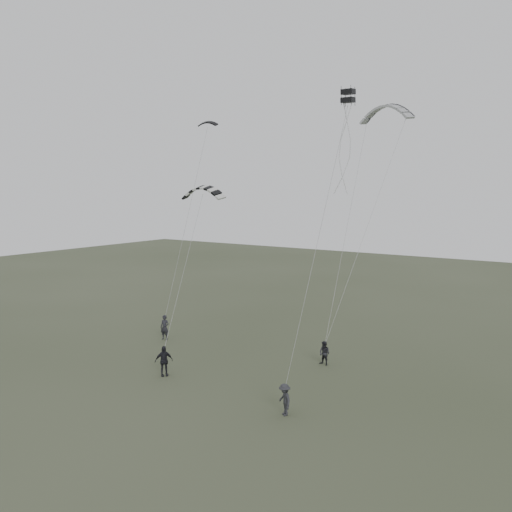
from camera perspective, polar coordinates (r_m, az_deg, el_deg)
The scene contains 9 objects.
ground at distance 32.12m, azimuth -7.48°, elevation -13.92°, with size 140.00×140.00×0.00m, color #363E28.
flyer_left at distance 40.50m, azimuth -10.39°, elevation -8.03°, with size 0.72×0.47×1.97m, color black.
flyer_right at distance 34.53m, azimuth 7.83°, elevation -10.96°, with size 0.79×0.62×1.63m, color black.
flyer_center at distance 32.82m, azimuth -10.50°, elevation -11.70°, with size 1.14×0.47×1.94m, color black.
flyer_far at distance 27.08m, azimuth 3.28°, elevation -16.06°, with size 1.09×0.63×1.69m, color #26272B.
kite_dark_small at distance 43.78m, azimuth -5.55°, elevation 14.98°, with size 1.69×0.51×0.54m, color black, non-canonical shape.
kite_pale_large at distance 40.37m, azimuth 14.66°, elevation 16.27°, with size 4.28×0.96×1.73m, color #97999B, non-canonical shape.
kite_striped at distance 36.13m, azimuth -6.10°, elevation 7.82°, with size 3.32×0.83×1.27m, color black, non-canonical shape.
kite_box at distance 29.21m, azimuth 10.48°, elevation 17.55°, with size 0.65×0.65×0.72m, color black, non-canonical shape.
Camera 1 is at (19.84, -22.47, 11.52)m, focal length 35.00 mm.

